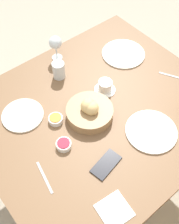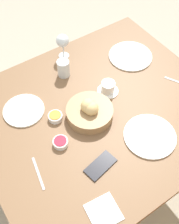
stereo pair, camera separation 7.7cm
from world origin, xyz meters
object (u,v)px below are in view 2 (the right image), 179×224
object	(u,v)px
plate_far_center	(150,136)
jam_bowl_honey	(55,117)
plate_near_right	(24,110)
coffee_cup	(108,88)
plate_near_left	(130,56)
cell_phone	(100,166)
fork_silver	(38,173)
wine_glass	(63,41)
jam_bowl_berry	(61,142)
bread_basket	(90,111)
napkin	(104,212)
knife_silver	(179,82)
water_tumbler	(63,68)

from	to	relation	value
plate_far_center	jam_bowl_honey	size ratio (longest dim) A/B	3.49
plate_near_right	coffee_cup	size ratio (longest dim) A/B	1.86
plate_near_left	cell_phone	bearing A→B (deg)	40.59
plate_near_right	fork_silver	xyz separation A→B (m)	(0.10, 0.35, -0.00)
plate_near_right	wine_glass	world-z (taller)	wine_glass
plate_near_left	plate_far_center	xyz separation A→B (m)	(0.28, 0.50, 0.00)
coffee_cup	cell_phone	bearing A→B (deg)	49.54
plate_near_left	plate_near_right	xyz separation A→B (m)	(0.72, 0.01, 0.00)
plate_near_left	jam_bowl_berry	bearing A→B (deg)	23.58
bread_basket	fork_silver	bearing A→B (deg)	19.97
plate_near_left	napkin	xyz separation A→B (m)	(0.68, 0.67, -0.00)
fork_silver	knife_silver	size ratio (longest dim) A/B	1.09
water_tumbler	plate_near_right	bearing A→B (deg)	19.09
plate_near_left	coffee_cup	size ratio (longest dim) A/B	2.26
bread_basket	fork_silver	size ratio (longest dim) A/B	1.44
water_tumbler	jam_bowl_berry	distance (m)	0.46
plate_far_center	cell_phone	bearing A→B (deg)	-1.54
coffee_cup	jam_bowl_honey	size ratio (longest dim) A/B	1.57
knife_silver	napkin	world-z (taller)	napkin
knife_silver	wine_glass	bearing A→B (deg)	-52.22
napkin	bread_basket	bearing A→B (deg)	-117.45
plate_far_center	napkin	distance (m)	0.43
jam_bowl_honey	napkin	distance (m)	0.53
bread_basket	plate_near_right	size ratio (longest dim) A/B	1.12
wine_glass	coffee_cup	world-z (taller)	wine_glass
wine_glass	cell_phone	size ratio (longest dim) A/B	0.97
bread_basket	coffee_cup	size ratio (longest dim) A/B	2.08
plate_near_left	jam_bowl_berry	size ratio (longest dim) A/B	3.56
jam_bowl_honey	wine_glass	bearing A→B (deg)	-126.21
fork_silver	cell_phone	distance (m)	0.28
plate_far_center	coffee_cup	bearing A→B (deg)	-90.14
plate_far_center	fork_silver	size ratio (longest dim) A/B	1.54
plate_near_left	fork_silver	xyz separation A→B (m)	(0.82, 0.36, -0.00)
plate_near_left	water_tumbler	xyz separation A→B (m)	(0.41, -0.10, 0.05)
jam_bowl_honey	knife_silver	bearing A→B (deg)	166.13
plate_near_left	knife_silver	bearing A→B (deg)	106.56
wine_glass	jam_bowl_honey	size ratio (longest dim) A/B	2.12
plate_near_left	napkin	distance (m)	0.95
bread_basket	cell_phone	size ratio (longest dim) A/B	1.49
cell_phone	plate_near_left	bearing A→B (deg)	-139.41
bread_basket	water_tumbler	world-z (taller)	bread_basket
jam_bowl_honey	coffee_cup	bearing A→B (deg)	179.69
jam_bowl_berry	napkin	size ratio (longest dim) A/B	0.52
wine_glass	plate_far_center	bearing A→B (deg)	94.07
plate_far_center	cell_phone	world-z (taller)	plate_far_center
wine_glass	coffee_cup	size ratio (longest dim) A/B	1.35
plate_near_right	plate_far_center	xyz separation A→B (m)	(-0.44, 0.49, 0.00)
water_tumbler	jam_bowl_honey	bearing A→B (deg)	51.02
napkin	water_tumbler	bearing A→B (deg)	-109.43
jam_bowl_berry	fork_silver	xyz separation A→B (m)	(0.16, 0.07, -0.01)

